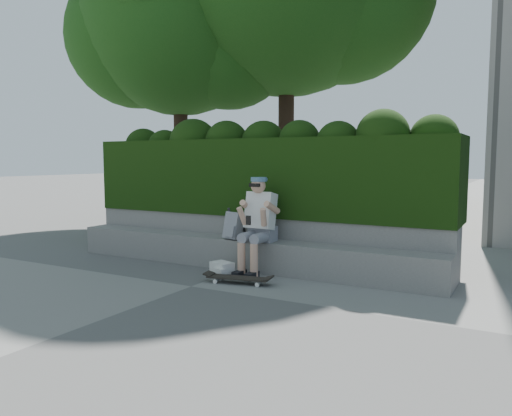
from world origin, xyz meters
The scene contains 9 objects.
ground centered at (0.00, 0.00, 0.00)m, with size 80.00×80.00×0.00m, color slate.
bench_ledge centered at (0.00, 1.25, 0.23)m, with size 6.00×0.45×0.45m, color gray.
planter_wall centered at (0.00, 1.73, 0.38)m, with size 6.00×0.50×0.75m, color gray.
hedge centered at (0.00, 1.95, 1.35)m, with size 6.00×1.00×1.20m, color black.
tree_right centered at (-3.84, 4.82, 5.00)m, with size 4.63×4.63×7.33m.
person centered at (0.40, 1.07, 0.75)m, with size 0.40×0.76×1.38m.
skateboard centered at (0.45, 0.42, 0.07)m, with size 0.86×0.37×0.09m.
backpack_plaid centered at (-0.07, 1.15, 0.65)m, with size 0.27×0.15×0.40m, color #A1A1A5.
backpack_ground centered at (0.03, 0.68, 0.10)m, with size 0.31×0.22×0.20m, color beige.
Camera 1 is at (3.79, -5.10, 1.63)m, focal length 35.00 mm.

